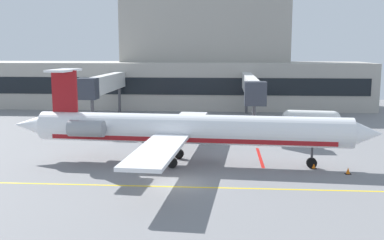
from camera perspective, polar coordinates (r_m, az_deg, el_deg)
The scene contains 12 objects.
ground at distance 34.63m, azimuth -1.78°, elevation -8.13°, with size 120.00×120.00×0.11m.
terminal_building at distance 80.82m, azimuth -1.91°, elevation 6.92°, with size 70.71×14.13×20.58m.
jet_bridge_west at distance 60.67m, azimuth 7.42°, elevation 4.22°, with size 2.40×23.54×6.55m.
jet_bridge_east at distance 65.12m, azimuth -11.02°, elevation 4.45°, with size 2.40×19.12×6.57m.
regional_jet at distance 39.86m, azimuth -0.92°, elevation -1.20°, with size 32.95×25.48×8.33m.
baggage_tug at distance 48.85m, azimuth -5.10°, elevation -1.96°, with size 2.93×3.70×1.97m.
pushback_tractor at distance 54.92m, azimuth 12.18°, elevation -0.85°, with size 3.81×2.86×2.07m.
fuel_tank at distance 61.19m, azimuth 14.82°, elevation 0.32°, with size 7.42×2.52×2.17m.
safety_cone_alpha at distance 49.46m, azimuth 16.80°, elevation -2.94°, with size 0.47×0.47×0.55m.
safety_cone_bravo at distance 38.82m, azimuth -6.24°, elevation -5.84°, with size 0.47×0.47×0.55m.
safety_cone_charlie at distance 40.15m, azimuth 15.15°, elevation -5.60°, with size 0.47×0.47×0.55m.
safety_cone_delta at distance 39.23m, azimuth 19.14°, elevation -6.13°, with size 0.47×0.47×0.55m.
Camera 1 is at (3.55, -32.91, 10.15)m, focal length 42.17 mm.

